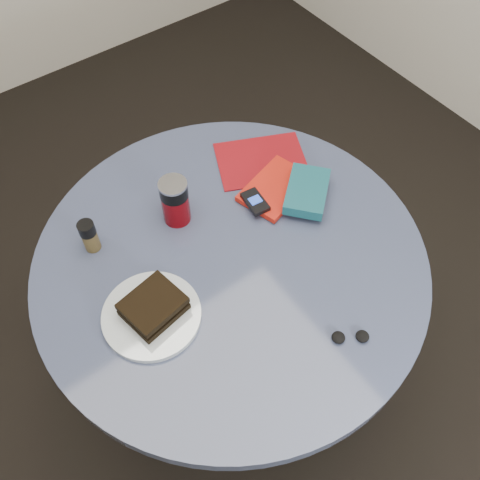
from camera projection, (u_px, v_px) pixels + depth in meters
ground at (233, 370)px, 1.96m from camera, size 4.00×4.00×0.00m
table at (231, 290)px, 1.48m from camera, size 1.00×1.00×0.75m
plate at (152, 315)px, 1.25m from camera, size 0.31×0.31×0.01m
sandwich at (153, 306)px, 1.23m from camera, size 0.15×0.13×0.05m
soda_can at (175, 201)px, 1.37m from camera, size 0.08×0.08×0.14m
pepper_grinder at (89, 236)px, 1.33m from camera, size 0.05×0.05×0.10m
magazine at (261, 161)px, 1.54m from camera, size 0.31×0.28×0.00m
red_book at (276, 188)px, 1.47m from camera, size 0.23×0.18×0.02m
novel at (307, 191)px, 1.43m from camera, size 0.19×0.18×0.03m
mp3_player at (255, 202)px, 1.42m from camera, size 0.06×0.09×0.01m
headphones at (350, 337)px, 1.21m from camera, size 0.09×0.07×0.02m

